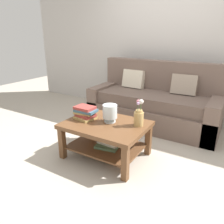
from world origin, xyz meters
name	(u,v)px	position (x,y,z in m)	size (l,w,h in m)	color
ground_plane	(125,144)	(0.00, 0.00, 0.00)	(10.00, 10.00, 0.00)	#ADA393
back_wall	(168,42)	(0.00, 1.65, 1.35)	(6.40, 0.12, 2.70)	#BCB7B2
couch	(155,104)	(0.06, 0.94, 0.36)	(2.14, 0.90, 1.06)	brown
coffee_table	(106,133)	(-0.06, -0.42, 0.33)	(1.00, 0.75, 0.46)	brown
book_stack_main	(85,113)	(-0.38, -0.42, 0.54)	(0.29, 0.25, 0.16)	tan
glass_hurricane_vase	(110,112)	(-0.04, -0.35, 0.59)	(0.18, 0.18, 0.22)	silver
flower_pitcher	(139,116)	(0.31, -0.28, 0.58)	(0.12, 0.12, 0.33)	tan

